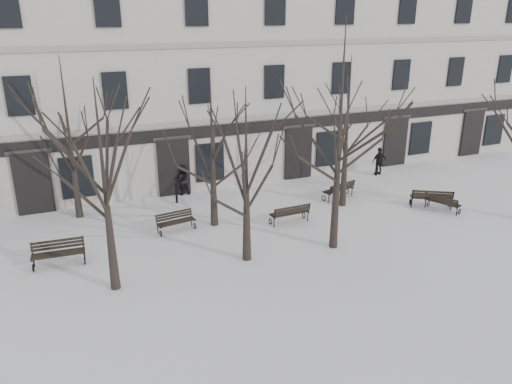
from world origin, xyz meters
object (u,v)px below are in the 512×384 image
bench_1 (290,213)px  bench_3 (176,221)px  bench_0 (58,252)px  tree_1 (246,156)px  tree_2 (341,111)px  bench_4 (339,189)px  bench_2 (431,198)px  bench_5 (442,202)px  tree_0 (102,164)px

bench_1 → bench_3: bearing=-15.4°
bench_0 → bench_1: (9.54, 0.19, -0.02)m
tree_1 → tree_2: 3.83m
bench_3 → tree_2: bearing=-44.2°
bench_0 → bench_1: size_ratio=1.05×
bench_3 → bench_4: 8.50m
tree_2 → bench_0: bearing=165.7°
bench_2 → bench_3: 12.01m
bench_1 → bench_5: bearing=166.5°
tree_0 → bench_5: (15.05, 1.22, -3.94)m
tree_0 → bench_4: size_ratio=3.81×
bench_3 → bench_5: (12.02, -2.61, -0.01)m
tree_1 → bench_3: tree_1 is taller
bench_4 → tree_0: bearing=6.5°
tree_1 → tree_2: tree_2 is taller
bench_2 → bench_5: bench_2 is taller
tree_0 → tree_1: size_ratio=1.08×
tree_0 → bench_0: 4.90m
bench_3 → bench_5: bench_3 is taller
tree_0 → tree_2: size_ratio=0.81×
bench_5 → tree_2: bearing=77.7°
bench_1 → bench_2: (6.99, -0.92, 0.03)m
bench_1 → bench_4: bench_1 is taller
bench_1 → bench_3: 4.97m
tree_1 → tree_2: size_ratio=0.74×
bench_0 → bench_1: 9.55m
bench_5 → bench_1: bearing=55.1°
bench_5 → bench_2: bearing=-3.6°
tree_1 → bench_5: bearing=5.5°
bench_2 → tree_2: bearing=47.2°
tree_2 → bench_4: bearing=56.2°
tree_0 → bench_3: bearing=51.6°
tree_0 → bench_0: tree_0 is taller
bench_2 → bench_5: 0.57m
bench_1 → tree_0: bearing=16.8°
bench_0 → bench_3: bench_0 is taller
tree_2 → bench_0: tree_2 is taller
tree_0 → tree_2: 8.49m
tree_0 → bench_3: (3.04, 3.83, -3.93)m
tree_1 → tree_2: (3.56, -0.32, 1.39)m
bench_0 → bench_2: bearing=1.2°
bench_2 → bench_3: bearing=21.3°
bench_1 → bench_4: (3.64, 1.85, -0.01)m
bench_3 → bench_5: size_ratio=1.01×
tree_1 → bench_1: bearing=39.0°
tree_1 → bench_3: 5.40m
tree_1 → bench_0: size_ratio=3.41×
tree_0 → bench_3: size_ratio=4.15×
tree_1 → bench_1: tree_1 is taller
tree_0 → bench_1: (7.87, 2.67, -3.89)m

